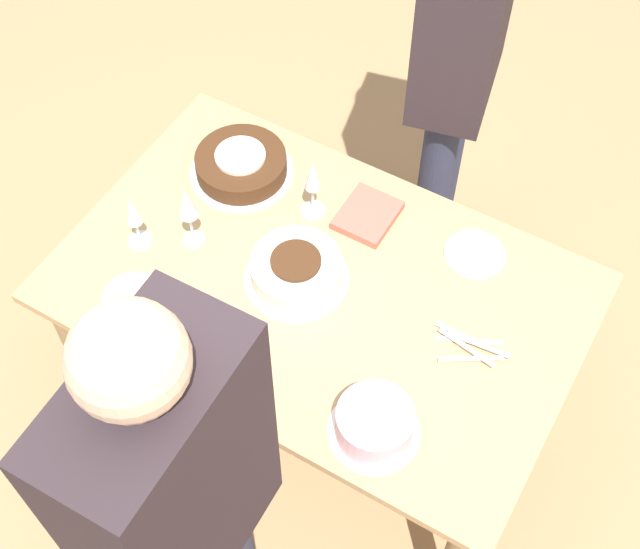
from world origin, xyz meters
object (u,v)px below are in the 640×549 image
(cake_back_decorated, at_px, (374,424))
(person_cutting, at_px, (463,33))
(cake_front_chocolate, at_px, (241,165))
(wine_glass_extra, at_px, (313,179))
(wine_glass_near, at_px, (133,214))
(wine_glass_far, at_px, (187,205))
(cake_center_white, at_px, (296,270))
(person_watching, at_px, (180,503))

(cake_back_decorated, bearing_deg, person_cutting, -74.05)
(cake_front_chocolate, height_order, cake_back_decorated, cake_back_decorated)
(cake_front_chocolate, height_order, wine_glass_extra, wine_glass_extra)
(wine_glass_near, xyz_separation_m, wine_glass_far, (-0.13, -0.08, 0.03))
(cake_center_white, xyz_separation_m, wine_glass_extra, (0.08, -0.23, 0.10))
(cake_back_decorated, bearing_deg, wine_glass_far, -20.15)
(cake_back_decorated, bearing_deg, wine_glass_extra, -47.46)
(wine_glass_near, distance_m, wine_glass_far, 0.15)
(cake_front_chocolate, distance_m, wine_glass_far, 0.30)
(wine_glass_near, distance_m, person_cutting, 1.06)
(wine_glass_far, bearing_deg, cake_back_decorated, 159.85)
(wine_glass_near, distance_m, person_watching, 0.92)
(cake_back_decorated, bearing_deg, wine_glass_near, -12.27)
(cake_center_white, relative_size, wine_glass_extra, 1.37)
(wine_glass_extra, bearing_deg, cake_center_white, 109.81)
(wine_glass_extra, bearing_deg, wine_glass_far, 47.66)
(wine_glass_near, bearing_deg, person_cutting, -121.04)
(person_watching, bearing_deg, wine_glass_extra, 14.37)
(cake_center_white, height_order, person_cutting, person_cutting)
(wine_glass_extra, height_order, person_watching, person_watching)
(cake_center_white, bearing_deg, person_cutting, -96.60)
(cake_center_white, bearing_deg, cake_back_decorated, 143.48)
(cake_center_white, bearing_deg, wine_glass_extra, -70.19)
(wine_glass_near, distance_m, wine_glass_extra, 0.50)
(cake_center_white, bearing_deg, wine_glass_far, 5.62)
(cake_back_decorated, bearing_deg, cake_front_chocolate, -36.35)
(cake_back_decorated, height_order, wine_glass_near, wine_glass_near)
(cake_back_decorated, relative_size, wine_glass_near, 1.22)
(cake_center_white, distance_m, wine_glass_far, 0.34)
(cake_center_white, relative_size, wine_glass_near, 1.53)
(wine_glass_extra, bearing_deg, cake_front_chocolate, -4.38)
(cake_front_chocolate, height_order, wine_glass_far, wine_glass_far)
(cake_front_chocolate, bearing_deg, cake_back_decorated, 143.65)
(wine_glass_extra, bearing_deg, person_watching, 105.60)
(person_watching, bearing_deg, cake_center_white, 13.05)
(person_watching, bearing_deg, cake_front_chocolate, 26.74)
(cake_center_white, xyz_separation_m, wine_glass_far, (0.32, 0.03, 0.11))
(wine_glass_far, relative_size, person_watching, 0.13)
(cake_center_white, xyz_separation_m, cake_back_decorated, (-0.40, 0.29, 0.01))
(wine_glass_extra, bearing_deg, cake_back_decorated, 132.54)
(cake_back_decorated, distance_m, wine_glass_near, 0.87)
(wine_glass_far, distance_m, person_watching, 0.89)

